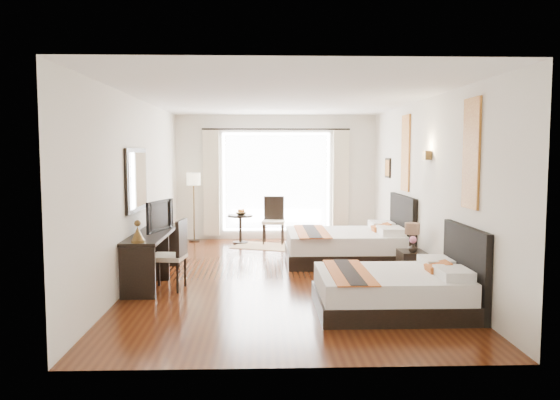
{
  "coord_description": "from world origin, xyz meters",
  "views": [
    {
      "loc": [
        -0.32,
        -8.57,
        1.96
      ],
      "look_at": [
        -0.03,
        0.17,
        1.2
      ],
      "focal_mm": 35.0,
      "sensor_mm": 36.0,
      "label": 1
    }
  ],
  "objects_px": {
    "table_lamp": "(412,230)",
    "side_table": "(240,229)",
    "vase": "(413,245)",
    "window_chair": "(273,229)",
    "console_desk": "(153,256)",
    "fruit_bowl": "(241,214)",
    "bed_far": "(349,245)",
    "television": "(155,216)",
    "desk_chair": "(169,268)",
    "floor_lamp": "(194,184)",
    "nightstand": "(412,265)",
    "bed_near": "(398,289)"
  },
  "relations": [
    {
      "from": "table_lamp",
      "to": "vase",
      "type": "xyz_separation_m",
      "value": [
        -0.06,
        -0.25,
        -0.18
      ]
    },
    {
      "from": "side_table",
      "to": "bed_far",
      "type": "bearing_deg",
      "value": -45.78
    },
    {
      "from": "nightstand",
      "to": "fruit_bowl",
      "type": "relative_size",
      "value": 2.01
    },
    {
      "from": "desk_chair",
      "to": "table_lamp",
      "type": "bearing_deg",
      "value": -163.35
    },
    {
      "from": "table_lamp",
      "to": "television",
      "type": "relative_size",
      "value": 0.44
    },
    {
      "from": "fruit_bowl",
      "to": "television",
      "type": "bearing_deg",
      "value": -110.03
    },
    {
      "from": "desk_chair",
      "to": "bed_near",
      "type": "bearing_deg",
      "value": 166.27
    },
    {
      "from": "vase",
      "to": "television",
      "type": "relative_size",
      "value": 0.17
    },
    {
      "from": "table_lamp",
      "to": "console_desk",
      "type": "height_order",
      "value": "table_lamp"
    },
    {
      "from": "bed_far",
      "to": "floor_lamp",
      "type": "height_order",
      "value": "floor_lamp"
    },
    {
      "from": "nightstand",
      "to": "window_chair",
      "type": "bearing_deg",
      "value": 120.93
    },
    {
      "from": "floor_lamp",
      "to": "window_chair",
      "type": "relative_size",
      "value": 1.5
    },
    {
      "from": "bed_far",
      "to": "vase",
      "type": "relative_size",
      "value": 15.13
    },
    {
      "from": "desk_chair",
      "to": "side_table",
      "type": "relative_size",
      "value": 1.64
    },
    {
      "from": "window_chair",
      "to": "console_desk",
      "type": "bearing_deg",
      "value": -24.35
    },
    {
      "from": "bed_far",
      "to": "window_chair",
      "type": "relative_size",
      "value": 2.1
    },
    {
      "from": "table_lamp",
      "to": "window_chair",
      "type": "relative_size",
      "value": 0.36
    },
    {
      "from": "table_lamp",
      "to": "side_table",
      "type": "xyz_separation_m",
      "value": [
        -2.81,
        3.38,
        -0.44
      ]
    },
    {
      "from": "television",
      "to": "floor_lamp",
      "type": "xyz_separation_m",
      "value": [
        0.15,
        3.61,
        0.28
      ]
    },
    {
      "from": "side_table",
      "to": "fruit_bowl",
      "type": "relative_size",
      "value": 2.66
    },
    {
      "from": "console_desk",
      "to": "fruit_bowl",
      "type": "distance_m",
      "value": 3.62
    },
    {
      "from": "television",
      "to": "side_table",
      "type": "bearing_deg",
      "value": -3.62
    },
    {
      "from": "television",
      "to": "bed_near",
      "type": "bearing_deg",
      "value": -102.73
    },
    {
      "from": "window_chair",
      "to": "side_table",
      "type": "bearing_deg",
      "value": -89.02
    },
    {
      "from": "bed_near",
      "to": "desk_chair",
      "type": "relative_size",
      "value": 1.87
    },
    {
      "from": "table_lamp",
      "to": "window_chair",
      "type": "distance_m",
      "value": 3.95
    },
    {
      "from": "floor_lamp",
      "to": "window_chair",
      "type": "height_order",
      "value": "floor_lamp"
    },
    {
      "from": "floor_lamp",
      "to": "fruit_bowl",
      "type": "bearing_deg",
      "value": -17.25
    },
    {
      "from": "vase",
      "to": "side_table",
      "type": "xyz_separation_m",
      "value": [
        -2.75,
        3.63,
        -0.26
      ]
    },
    {
      "from": "table_lamp",
      "to": "fruit_bowl",
      "type": "height_order",
      "value": "table_lamp"
    },
    {
      "from": "nightstand",
      "to": "table_lamp",
      "type": "height_order",
      "value": "table_lamp"
    },
    {
      "from": "floor_lamp",
      "to": "bed_near",
      "type": "bearing_deg",
      "value": -59.66
    },
    {
      "from": "bed_far",
      "to": "television",
      "type": "height_order",
      "value": "television"
    },
    {
      "from": "window_chair",
      "to": "bed_near",
      "type": "bearing_deg",
      "value": 20.99
    },
    {
      "from": "bed_far",
      "to": "television",
      "type": "bearing_deg",
      "value": -159.12
    },
    {
      "from": "side_table",
      "to": "desk_chair",
      "type": "bearing_deg",
      "value": -102.24
    },
    {
      "from": "table_lamp",
      "to": "vase",
      "type": "distance_m",
      "value": 0.32
    },
    {
      "from": "console_desk",
      "to": "window_chair",
      "type": "height_order",
      "value": "window_chair"
    },
    {
      "from": "table_lamp",
      "to": "vase",
      "type": "relative_size",
      "value": 2.62
    },
    {
      "from": "bed_near",
      "to": "table_lamp",
      "type": "height_order",
      "value": "bed_near"
    },
    {
      "from": "bed_near",
      "to": "floor_lamp",
      "type": "xyz_separation_m",
      "value": [
        -3.18,
        5.44,
        1.0
      ]
    },
    {
      "from": "console_desk",
      "to": "desk_chair",
      "type": "relative_size",
      "value": 2.18
    },
    {
      "from": "bed_near",
      "to": "table_lamp",
      "type": "bearing_deg",
      "value": 69.43
    },
    {
      "from": "side_table",
      "to": "console_desk",
      "type": "bearing_deg",
      "value": -109.31
    },
    {
      "from": "table_lamp",
      "to": "side_table",
      "type": "relative_size",
      "value": 0.6
    },
    {
      "from": "television",
      "to": "console_desk",
      "type": "bearing_deg",
      "value": -174.73
    },
    {
      "from": "television",
      "to": "nightstand",
      "type": "bearing_deg",
      "value": -76.64
    },
    {
      "from": "fruit_bowl",
      "to": "bed_far",
      "type": "bearing_deg",
      "value": -45.65
    },
    {
      "from": "floor_lamp",
      "to": "side_table",
      "type": "bearing_deg",
      "value": -16.08
    },
    {
      "from": "side_table",
      "to": "window_chair",
      "type": "relative_size",
      "value": 0.61
    }
  ]
}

